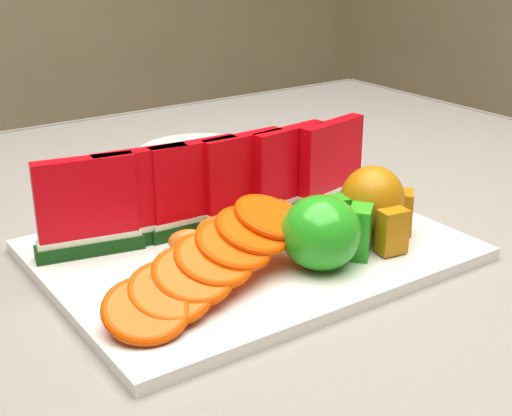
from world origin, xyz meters
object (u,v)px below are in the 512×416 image
Objects in this scene: pear_cluster at (375,204)px; side_plate at (200,153)px; apple_cluster at (325,232)px; platter at (250,250)px.

pear_cluster is 0.38m from side_plate.
platter is at bearing 114.64° from apple_cluster.
pear_cluster is (0.08, 0.02, 0.01)m from apple_cluster.
platter is 3.59× the size of apple_cluster.
pear_cluster is at bearing -27.97° from platter.
apple_cluster is 0.41m from side_plate.
platter is 0.09m from apple_cluster.
pear_cluster reaches higher than side_plate.
apple_cluster reaches higher than side_plate.
apple_cluster is at bearing -103.40° from side_plate.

